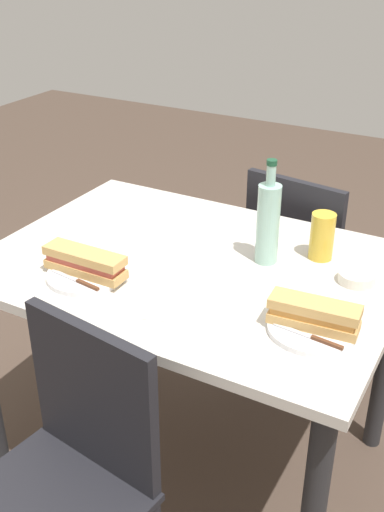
{
  "coord_description": "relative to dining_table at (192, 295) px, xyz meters",
  "views": [
    {
      "loc": [
        -0.78,
        1.41,
        1.66
      ],
      "look_at": [
        0.0,
        0.0,
        0.8
      ],
      "focal_mm": 43.83,
      "sensor_mm": 36.0,
      "label": 1
    }
  ],
  "objects": [
    {
      "name": "ground_plane",
      "position": [
        0.0,
        0.0,
        -0.66
      ],
      "size": [
        8.0,
        8.0,
        0.0
      ],
      "primitive_type": "plane",
      "color": "#47382D"
    },
    {
      "name": "dining_table",
      "position": [
        0.0,
        0.0,
        0.0
      ],
      "size": [
        1.19,
        0.86,
        0.78
      ],
      "color": "beige",
      "rests_on": "ground"
    },
    {
      "name": "chair_far",
      "position": [
        -0.01,
        0.63,
        -0.16
      ],
      "size": [
        0.45,
        0.45,
        0.88
      ],
      "color": "black",
      "rests_on": "ground"
    },
    {
      "name": "chair_near",
      "position": [
        -0.13,
        -0.63,
        -0.16
      ],
      "size": [
        0.46,
        0.46,
        0.88
      ],
      "color": "black",
      "rests_on": "ground"
    },
    {
      "name": "plate_near",
      "position": [
        0.22,
        0.22,
        0.12
      ],
      "size": [
        0.22,
        0.22,
        0.01
      ],
      "primitive_type": "cylinder",
      "color": "white",
      "rests_on": "dining_table"
    },
    {
      "name": "baguette_sandwich_near",
      "position": [
        0.22,
        0.22,
        0.16
      ],
      "size": [
        0.24,
        0.07,
        0.07
      ],
      "color": "tan",
      "rests_on": "plate_near"
    },
    {
      "name": "knife_near",
      "position": [
        0.21,
        0.27,
        0.13
      ],
      "size": [
        0.18,
        0.04,
        0.01
      ],
      "color": "silver",
      "rests_on": "plate_near"
    },
    {
      "name": "plate_far",
      "position": [
        -0.43,
        0.16,
        0.12
      ],
      "size": [
        0.22,
        0.22,
        0.01
      ],
      "primitive_type": "cylinder",
      "color": "white",
      "rests_on": "dining_table"
    },
    {
      "name": "baguette_sandwich_far",
      "position": [
        -0.43,
        0.16,
        0.16
      ],
      "size": [
        0.22,
        0.09,
        0.07
      ],
      "color": "tan",
      "rests_on": "plate_far"
    },
    {
      "name": "knife_far",
      "position": [
        -0.44,
        0.22,
        0.13
      ],
      "size": [
        0.18,
        0.03,
        0.01
      ],
      "color": "silver",
      "rests_on": "plate_far"
    },
    {
      "name": "water_bottle",
      "position": [
        -0.19,
        -0.11,
        0.24
      ],
      "size": [
        0.07,
        0.07,
        0.31
      ],
      "color": "#99C6B7",
      "rests_on": "dining_table"
    },
    {
      "name": "beer_glass",
      "position": [
        -0.32,
        -0.21,
        0.19
      ],
      "size": [
        0.07,
        0.07,
        0.14
      ],
      "primitive_type": "cylinder",
      "color": "gold",
      "rests_on": "dining_table"
    },
    {
      "name": "olive_bowl",
      "position": [
        -0.46,
        -0.12,
        0.13
      ],
      "size": [
        0.1,
        0.1,
        0.03
      ],
      "primitive_type": "cylinder",
      "color": "silver",
      "rests_on": "dining_table"
    },
    {
      "name": "paper_napkin",
      "position": [
        -0.03,
        0.26,
        0.12
      ],
      "size": [
        0.18,
        0.18,
        0.0
      ],
      "primitive_type": "cube",
      "rotation": [
        0.0,
        0.0,
        0.32
      ],
      "color": "white",
      "rests_on": "dining_table"
    }
  ]
}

